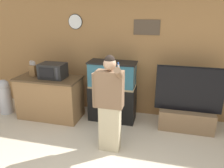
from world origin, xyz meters
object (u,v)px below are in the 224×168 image
counter_island (50,97)px  tv_on_stand (187,112)px  microwave (53,71)px  trash_bin (5,96)px  person_standing (109,103)px  knife_block (33,70)px  aquarium_on_stand (112,91)px

counter_island → tv_on_stand: tv_on_stand is taller
microwave → trash_bin: bearing=-176.1°
microwave → person_standing: bearing=-30.2°
microwave → knife_block: size_ratio=1.56×
tv_on_stand → trash_bin: tv_on_stand is taller
knife_block → tv_on_stand: (3.27, 0.15, -0.68)m
knife_block → tv_on_stand: tv_on_stand is taller
counter_island → tv_on_stand: 2.91m
counter_island → tv_on_stand: size_ratio=1.07×
knife_block → aquarium_on_stand: (1.74, 0.21, -0.40)m
knife_block → person_standing: person_standing is taller
tv_on_stand → knife_block: bearing=-177.4°
microwave → trash_bin: (-1.25, -0.09, -0.67)m
counter_island → knife_block: (-0.37, 0.03, 0.59)m
counter_island → person_standing: person_standing is taller
microwave → counter_island: bearing=-176.8°
counter_island → trash_bin: bearing=-176.0°
tv_on_stand → microwave: bearing=-176.6°
person_standing → tv_on_stand: bearing=37.6°
counter_island → aquarium_on_stand: bearing=9.6°
aquarium_on_stand → trash_bin: (-2.49, -0.31, -0.23)m
person_standing → counter_island: bearing=152.0°
microwave → knife_block: bearing=177.9°
aquarium_on_stand → trash_bin: size_ratio=1.61×
knife_block → tv_on_stand: bearing=2.6°
microwave → person_standing: 1.70m
trash_bin → aquarium_on_stand: bearing=7.1°
counter_island → tv_on_stand: bearing=3.4°
counter_island → aquarium_on_stand: (1.36, 0.23, 0.19)m
aquarium_on_stand → knife_block: bearing=-173.2°
aquarium_on_stand → microwave: bearing=-169.8°
microwave → knife_block: (-0.50, 0.02, -0.03)m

